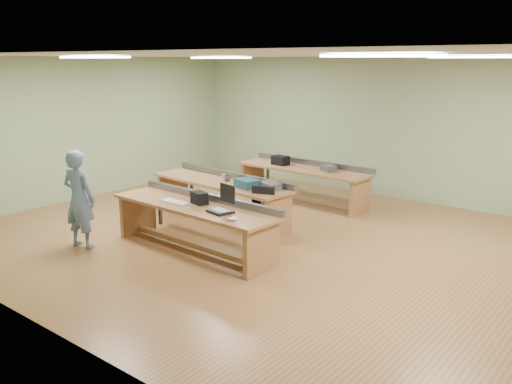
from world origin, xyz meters
TOP-DOWN VIEW (x-y plane):
  - floor at (0.00, 0.00)m, footprint 10.00×10.00m
  - ceiling at (0.00, 0.00)m, footprint 10.00×10.00m
  - wall_back at (0.00, 4.00)m, footprint 10.00×0.04m
  - wall_front at (0.00, -4.00)m, footprint 10.00×0.04m
  - wall_left at (-5.00, 0.00)m, footprint 0.04×8.00m
  - fluor_panels at (0.00, 0.00)m, footprint 6.20×3.50m
  - workbench_front at (-0.70, -1.12)m, footprint 3.03×0.92m
  - workbench_mid at (-1.51, 0.38)m, footprint 3.07×1.06m
  - workbench_back at (-1.03, 2.40)m, footprint 2.98×0.90m
  - person at (-2.25, -2.14)m, footprint 0.65×0.50m
  - laptop_base at (-0.08, -1.22)m, footprint 0.39×0.34m
  - laptop_screen at (-0.05, -1.08)m, footprint 0.34×0.08m
  - keyboard at (-1.00, -1.26)m, footprint 0.51×0.19m
  - trackball_mouse at (0.32, -1.41)m, footprint 0.15×0.17m
  - camera_bag at (-0.67, -1.05)m, footprint 0.31×0.24m
  - task_chair at (-0.24, -0.07)m, footprint 0.60×0.60m
  - parts_bin_teal at (-0.81, 0.28)m, footprint 0.49×0.42m
  - parts_bin_grey at (-0.44, 0.45)m, footprint 0.47×0.38m
  - mug at (-1.42, 0.45)m, footprint 0.17×0.17m
  - drinks_can at (-1.47, 0.40)m, footprint 0.08×0.08m
  - storage_box_back at (-1.60, 2.35)m, footprint 0.35×0.26m
  - tray_back at (-0.44, 2.41)m, footprint 0.35×0.31m

SIDE VIEW (x-z plane):
  - floor at x=0.00m, z-range 0.00..0.00m
  - task_chair at x=-0.24m, z-range -0.12..0.76m
  - workbench_back at x=-1.03m, z-range 0.13..0.99m
  - workbench_front at x=-0.70m, z-range 0.13..0.99m
  - workbench_mid at x=-1.51m, z-range 0.13..0.99m
  - keyboard at x=-1.00m, z-range 0.75..0.78m
  - laptop_base at x=-0.08m, z-range 0.75..0.79m
  - trackball_mouse at x=0.32m, z-range 0.75..0.81m
  - person at x=-2.25m, z-range 0.00..1.58m
  - mug at x=-1.42m, z-range 0.75..0.85m
  - parts_bin_grey at x=-0.44m, z-range 0.75..0.86m
  - tray_back at x=-0.44m, z-range 0.75..0.87m
  - drinks_can at x=-1.47m, z-range 0.75..0.88m
  - parts_bin_teal at x=-0.81m, z-range 0.75..0.89m
  - camera_bag at x=-0.67m, z-range 0.75..0.94m
  - storage_box_back at x=-1.60m, z-range 0.75..0.94m
  - laptop_screen at x=-0.05m, z-range 0.89..1.16m
  - wall_back at x=0.00m, z-range 0.00..3.00m
  - wall_front at x=0.00m, z-range 0.00..3.00m
  - wall_left at x=-5.00m, z-range 0.00..3.00m
  - fluor_panels at x=0.00m, z-range 2.96..2.99m
  - ceiling at x=0.00m, z-range 3.00..3.00m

